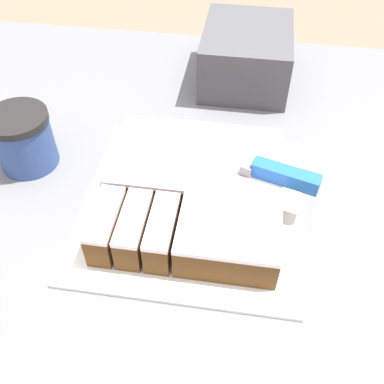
{
  "coord_description": "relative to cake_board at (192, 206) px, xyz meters",
  "views": [
    {
      "loc": [
        0.08,
        -0.41,
        1.39
      ],
      "look_at": [
        0.01,
        0.03,
        0.92
      ],
      "focal_mm": 42.0,
      "sensor_mm": 36.0,
      "label": 1
    }
  ],
  "objects": [
    {
      "name": "cake_board",
      "position": [
        0.0,
        0.0,
        0.0
      ],
      "size": [
        0.32,
        0.33,
        0.01
      ],
      "color": "white",
      "rests_on": "countertop"
    },
    {
      "name": "knife",
      "position": [
        0.09,
        0.02,
        0.07
      ],
      "size": [
        0.29,
        0.11,
        0.02
      ],
      "rotation": [
        0.0,
        0.0,
        2.85
      ],
      "color": "silver",
      "rests_on": "cake"
    },
    {
      "name": "coffee_cup",
      "position": [
        -0.28,
        0.06,
        0.04
      ],
      "size": [
        0.1,
        0.1,
        0.09
      ],
      "color": "#334C8C",
      "rests_on": "countertop"
    },
    {
      "name": "storage_box",
      "position": [
        0.05,
        0.36,
        0.05
      ],
      "size": [
        0.17,
        0.2,
        0.11
      ],
      "color": "#47474C",
      "rests_on": "countertop"
    },
    {
      "name": "cake",
      "position": [
        0.0,
        0.0,
        0.03
      ],
      "size": [
        0.25,
        0.25,
        0.06
      ],
      "color": "brown",
      "rests_on": "cake_board"
    },
    {
      "name": "countertop",
      "position": [
        -0.01,
        -0.03,
        -0.44
      ],
      "size": [
        1.4,
        1.1,
        0.88
      ],
      "color": "slate",
      "rests_on": "ground_plane"
    }
  ]
}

